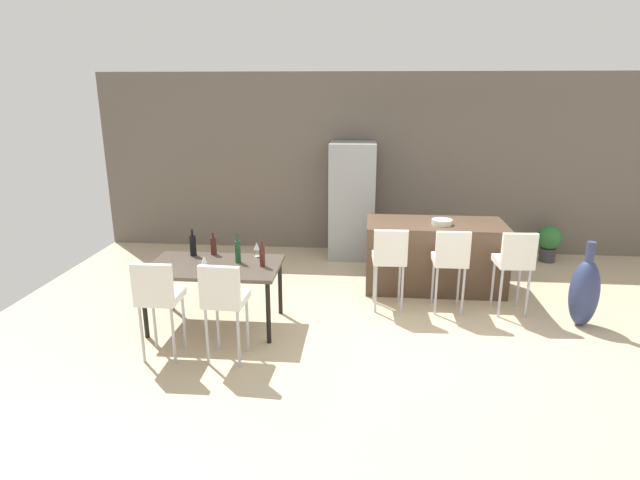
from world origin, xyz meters
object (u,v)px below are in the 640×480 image
dining_chair_near (158,294)px  wine_bottle_far (262,255)px  wine_bottle_inner (193,245)px  wine_glass_left (257,246)px  wine_bottle_near (238,251)px  dining_table (214,270)px  bar_chair_left (390,256)px  dining_chair_far (224,297)px  wine_glass_middle (204,260)px  floor_vase (584,292)px  bar_chair_right (515,260)px  wine_bottle_end (213,246)px  refrigerator (352,201)px  potted_plant (549,241)px  fruit_bowl (442,222)px  kitchen_island (434,255)px  bar_chair_middle (451,258)px

dining_chair_near → wine_bottle_far: (0.89, 0.81, 0.17)m
wine_bottle_inner → wine_glass_left: bearing=2.3°
wine_bottle_near → wine_bottle_far: wine_bottle_near is taller
dining_table → dining_chair_near: (-0.33, -0.81, 0.02)m
wine_bottle_far → bar_chair_left: bearing=23.5°
bar_chair_left → dining_chair_far: (-1.66, -1.43, 0.00)m
bar_chair_left → dining_chair_far: 2.19m
dining_table → wine_bottle_inner: size_ratio=4.66×
wine_bottle_inner → wine_glass_middle: bearing=-60.1°
floor_vase → bar_chair_right: bearing=161.1°
wine_bottle_end → wine_bottle_near: bearing=-36.4°
wine_bottle_far → refrigerator: bearing=71.6°
dining_chair_far → refrigerator: bearing=72.2°
bar_chair_right → dining_chair_far: size_ratio=1.00×
wine_glass_left → wine_glass_middle: 0.72m
refrigerator → potted_plant: size_ratio=3.17×
dining_table → fruit_bowl: (2.70, 1.35, 0.28)m
bar_chair_right → wine_bottle_far: size_ratio=3.42×
dining_table → kitchen_island: bearing=28.7°
dining_chair_near → wine_bottle_far: 1.21m
bar_chair_middle → wine_glass_left: size_ratio=6.03×
bar_chair_right → wine_glass_left: (-3.05, -0.29, 0.17)m
dining_table → fruit_bowl: size_ratio=5.52×
wine_bottle_inner → potted_plant: bearing=26.3°
wine_bottle_inner → wine_bottle_end: bearing=15.5°
wine_bottle_end → potted_plant: bearing=26.8°
dining_chair_near → bar_chair_left: bearing=31.6°
wine_bottle_end → wine_glass_middle: wine_bottle_end is taller
dining_chair_near → wine_bottle_end: size_ratio=3.88×
wine_bottle_near → wine_glass_left: wine_bottle_near is taller
wine_bottle_near → wine_glass_left: bearing=54.2°
dining_chair_near → dining_table: bearing=67.5°
dining_chair_near → wine_glass_middle: bearing=63.7°
kitchen_island → fruit_bowl: size_ratio=6.82×
dining_chair_near → wine_bottle_far: bearing=42.3°
fruit_bowl → floor_vase: (1.51, -0.98, -0.54)m
dining_chair_near → wine_glass_middle: dining_chair_near is taller
dining_table → wine_bottle_end: bearing=106.1°
dining_chair_near → wine_bottle_near: bearing=57.2°
wine_bottle_near → wine_bottle_end: wine_bottle_near is taller
wine_bottle_near → potted_plant: wine_bottle_near is taller
bar_chair_left → bar_chair_middle: same height
floor_vase → potted_plant: size_ratio=1.75×
dining_chair_far → wine_glass_middle: 0.72m
bar_chair_middle → wine_glass_left: bearing=-172.9°
bar_chair_left → refrigerator: bearing=103.8°
bar_chair_left → bar_chair_right: 1.48m
dining_table → wine_bottle_near: bearing=22.7°
bar_chair_left → wine_bottle_end: bearing=-173.1°
bar_chair_left → bar_chair_right: bearing=0.0°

